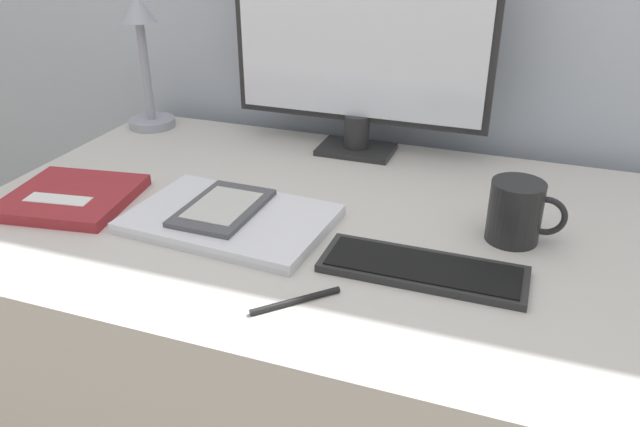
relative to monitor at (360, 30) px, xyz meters
The scene contains 9 objects.
desk 0.70m from the monitor, 83.01° to the right, with size 1.27×0.79×0.71m.
monitor is the anchor object (origin of this frame).
keyboard 0.57m from the monitor, 61.89° to the right, with size 0.31×0.11×0.01m.
laptop 0.49m from the monitor, 104.54° to the right, with size 0.35×0.25×0.02m.
ereader 0.48m from the monitor, 107.41° to the right, with size 0.12×0.19×0.01m.
desk_lamp 0.53m from the monitor, behind, with size 0.11×0.11×0.31m.
notebook 0.65m from the monitor, 134.56° to the right, with size 0.25×0.24×0.02m.
coffee_mug 0.51m from the monitor, 39.53° to the right, with size 0.12×0.09×0.10m.
pen 0.64m from the monitor, 81.36° to the right, with size 0.10×0.10×0.01m.
Camera 1 is at (0.32, -0.82, 1.22)m, focal length 35.00 mm.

